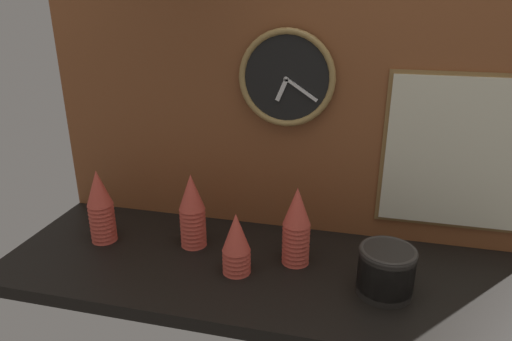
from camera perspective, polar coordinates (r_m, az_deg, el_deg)
ground_plane at (r=1.39m, az=1.55°, el=-12.40°), size 1.60×0.56×0.04m
wall_tiled_back at (r=1.44m, az=4.07°, el=12.09°), size 1.60×0.03×1.05m
cup_stack_far_left at (r=1.54m, az=-18.87°, el=-4.24°), size 0.08×0.08×0.24m
cup_stack_center_right at (r=1.34m, az=5.08°, el=-6.91°), size 0.08×0.08×0.24m
cup_stack_center_left at (r=1.44m, az=-7.97°, el=-4.98°), size 0.08×0.08×0.24m
cup_stack_center at (r=1.31m, az=-2.48°, el=-9.08°), size 0.08×0.08×0.19m
bowl_stack_right at (r=1.28m, az=15.95°, el=-11.88°), size 0.15×0.15×0.13m
wall_clock at (r=1.41m, az=3.92°, el=11.40°), size 0.30×0.03×0.30m
menu_board at (r=1.48m, az=24.05°, el=1.87°), size 0.44×0.01×0.48m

